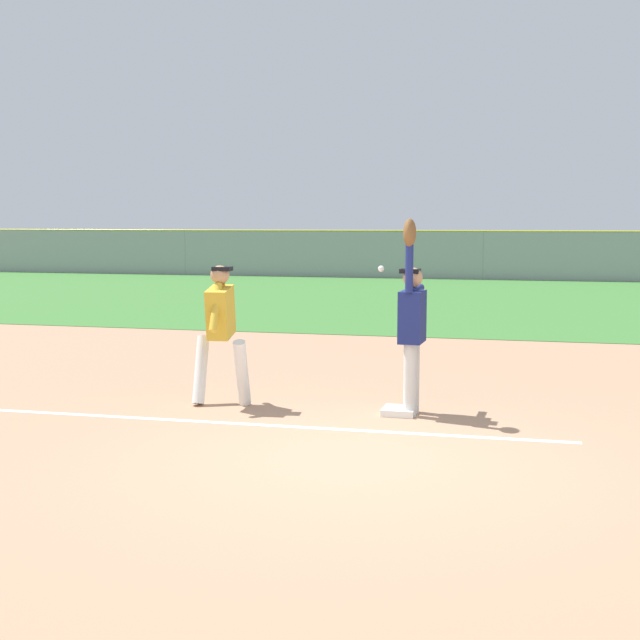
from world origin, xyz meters
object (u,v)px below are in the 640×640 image
at_px(parked_car_white, 528,259).
at_px(baseball, 381,269).
at_px(fielder, 412,319).
at_px(parked_car_blue, 397,257).
at_px(runner, 221,325).
at_px(parked_car_red, 252,256).
at_px(first_base, 399,411).

bearing_deg(parked_car_white, baseball, -88.44).
height_order(fielder, parked_car_blue, fielder).
xyz_separation_m(runner, parked_car_white, (3.76, 26.42, -0.32)).
distance_m(parked_car_blue, parked_car_white, 5.58).
relative_size(fielder, parked_car_white, 0.50).
bearing_deg(parked_car_red, fielder, -66.65).
distance_m(fielder, parked_car_blue, 27.22).
height_order(fielder, parked_car_white, fielder).
xyz_separation_m(parked_car_red, parked_car_white, (12.16, -0.51, 0.00)).
relative_size(baseball, parked_car_blue, 0.02).
relative_size(fielder, parked_car_blue, 0.50).
bearing_deg(parked_car_blue, first_base, -87.12).
height_order(runner, parked_car_white, runner).
distance_m(fielder, runner, 2.33).
xyz_separation_m(runner, parked_car_red, (-8.40, 26.92, -0.32)).
bearing_deg(parked_car_white, fielder, -87.54).
relative_size(runner, parked_car_red, 0.39).
relative_size(runner, baseball, 23.24).
bearing_deg(fielder, runner, 4.66).
distance_m(first_base, fielder, 1.09).
bearing_deg(fielder, parked_car_blue, -78.01).
xyz_separation_m(baseball, parked_car_white, (1.84, 26.15, -1.02)).
xyz_separation_m(fielder, baseball, (-0.40, 0.21, 0.57)).
height_order(parked_car_blue, parked_car_white, same).
bearing_deg(parked_car_red, runner, -71.08).
relative_size(fielder, parked_car_red, 0.51).
distance_m(baseball, parked_car_red, 28.60).
xyz_separation_m(parked_car_blue, parked_car_white, (5.55, -0.54, 0.00)).
bearing_deg(parked_car_blue, runner, -91.72).
distance_m(runner, parked_car_white, 26.68).
xyz_separation_m(fielder, runner, (-2.32, -0.05, -0.12)).
bearing_deg(parked_car_white, runner, -92.52).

